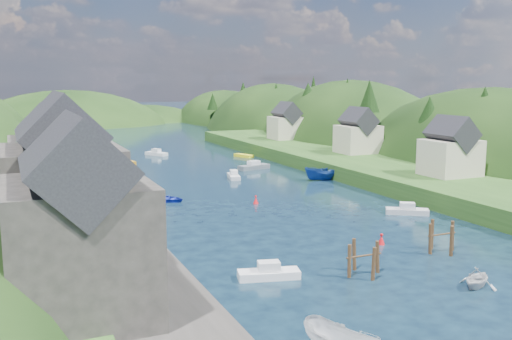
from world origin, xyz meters
name	(u,v)px	position (x,y,z in m)	size (l,w,h in m)	color
ground	(203,175)	(0.00, 50.00, 0.00)	(600.00, 600.00, 0.00)	black
hillside_right	(350,177)	(45.00, 75.00, -7.41)	(36.00, 245.56, 48.00)	black
far_hills	(100,152)	(1.22, 174.01, -10.80)	(103.00, 68.00, 44.00)	black
hill_trees	(178,104)	(0.13, 64.98, 11.05)	(92.44, 148.84, 11.94)	black
quay_left	(72,225)	(-24.00, 20.00, 1.00)	(12.00, 110.00, 2.00)	#2D2B28
quayside_buildings	(60,192)	(-26.00, 6.39, 7.09)	(8.00, 35.84, 12.90)	#2D2B28
boat_sheds	(39,161)	(-26.00, 39.00, 5.27)	(7.00, 21.00, 7.50)	#2D2D30
terrace_right	(364,167)	(25.00, 40.00, 1.20)	(16.00, 120.00, 2.40)	#234719
right_bank_cottages	(352,134)	(28.00, 48.33, 5.84)	(9.00, 59.24, 8.41)	beige
piling_cluster_near	(364,262)	(-3.63, -2.12, 1.09)	(3.25, 3.03, 3.31)	#382314
piling_cluster_far	(441,240)	(6.42, 0.20, 1.14)	(3.08, 2.88, 3.43)	#382314
channel_buoy_near	(381,240)	(2.91, 4.49, 0.48)	(0.70, 0.70, 1.10)	red
channel_buoy_far	(256,200)	(-0.93, 25.93, 0.48)	(0.70, 0.70, 1.10)	red
moored_boats	(263,195)	(0.82, 27.71, 0.70)	(33.19, 95.84, 2.38)	silver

